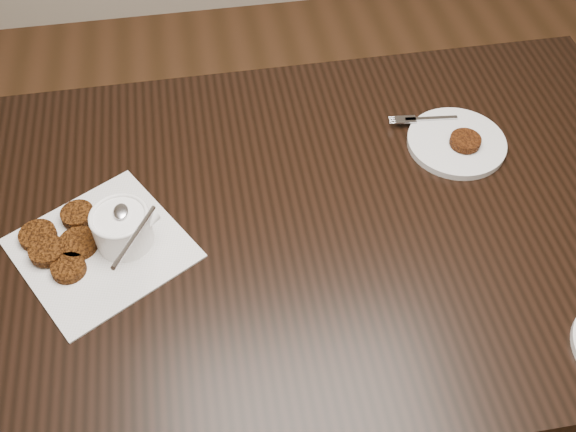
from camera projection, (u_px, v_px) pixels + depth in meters
The scene contains 5 objects.
table at pixel (316, 321), 1.47m from camera, with size 1.38×0.89×0.75m, color black.
napkin at pixel (102, 248), 1.14m from camera, with size 0.26×0.26×0.00m, color white.
sauce_ramekin at pixel (118, 215), 1.09m from camera, with size 0.13×0.13×0.14m, color white, non-canonical shape.
patty_cluster at pixel (62, 243), 1.13m from camera, with size 0.21×0.21×0.02m, color #6A340E, non-canonical shape.
plate_with_patty at pixel (457, 140), 1.29m from camera, with size 0.20×0.20×0.03m, color silver, non-canonical shape.
Camera 1 is at (-0.19, -0.60, 1.66)m, focal length 40.49 mm.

